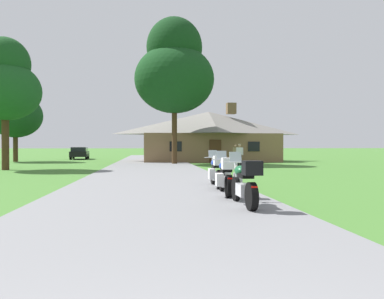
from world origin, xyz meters
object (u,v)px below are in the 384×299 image
Objects in this scene: bystander_white_shirt_beside_signpost at (240,153)px; motorcycle_green_nearest_to_camera at (245,183)px; bystander_tan_shirt_near_lodge at (235,153)px; tree_left_far at (15,109)px; motorcycle_blue_second_in_row at (226,177)px; parked_black_suv_far_left at (80,153)px; tree_left_near at (5,83)px; tree_by_lodge_front at (174,70)px; motorcycle_blue_farthest_in_row at (217,172)px.

motorcycle_green_nearest_to_camera is at bearing 97.23° from bystander_white_shirt_beside_signpost.
motorcycle_green_nearest_to_camera is 1.25× the size of bystander_tan_shirt_near_lodge.
bystander_white_shirt_beside_signpost is 0.20× the size of tree_left_far.
parked_black_suv_far_left reaches higher than motorcycle_blue_second_in_row.
motorcycle_blue_second_in_row is at bearing 90.37° from motorcycle_green_nearest_to_camera.
tree_left_near is (-16.48, -6.56, 4.58)m from bystander_tan_shirt_near_lodge.
bystander_tan_shirt_near_lodge is at bearing -43.82° from parked_black_suv_far_left.
tree_by_lodge_front reaches higher than tree_left_far.
motorcycle_green_nearest_to_camera is 4.06m from motorcycle_blue_farthest_in_row.
motorcycle_blue_farthest_in_row is 15.18m from bystander_white_shirt_beside_signpost.
tree_by_lodge_front reaches higher than parked_black_suv_far_left.
motorcycle_blue_farthest_in_row is at bearing 133.65° from bystander_tan_shirt_near_lodge.
tree_left_near reaches higher than motorcycle_blue_farthest_in_row.
tree_left_far is 9.03m from parked_black_suv_far_left.
bystander_white_shirt_beside_signpost is (4.63, 16.56, 0.34)m from motorcycle_blue_second_in_row.
tree_left_far reaches higher than motorcycle_green_nearest_to_camera.
motorcycle_blue_second_in_row is at bearing -59.74° from tree_left_far.
tree_by_lodge_front is at bearing 94.07° from motorcycle_blue_second_in_row.
motorcycle_green_nearest_to_camera and motorcycle_blue_farthest_in_row have the same top height.
motorcycle_blue_second_in_row is 0.44× the size of parked_black_suv_far_left.
motorcycle_green_nearest_to_camera is 0.44× the size of parked_black_suv_far_left.
tree_left_near is at bearing -98.60° from parked_black_suv_far_left.
bystander_tan_shirt_near_lodge is 0.99× the size of bystander_white_shirt_beside_signpost.
parked_black_suv_far_left is at bearing 86.91° from tree_left_near.
bystander_white_shirt_beside_signpost is 22.31m from tree_left_far.
bystander_tan_shirt_near_lodge is 0.14× the size of tree_by_lodge_front.
tree_left_near is 1.77× the size of parked_black_suv_far_left.
motorcycle_blue_second_in_row is 0.25× the size of tree_left_near.
motorcycle_green_nearest_to_camera is 19.84m from tree_left_near.
motorcycle_blue_second_in_row is at bearing -77.78° from parked_black_suv_far_left.
bystander_white_shirt_beside_signpost is at bearing 75.79° from motorcycle_green_nearest_to_camera.
tree_left_far reaches higher than motorcycle_blue_farthest_in_row.
tree_left_far reaches higher than bystander_white_shirt_beside_signpost.
motorcycle_green_nearest_to_camera and motorcycle_blue_second_in_row have the same top height.
bystander_tan_shirt_near_lodge is at bearing -16.24° from tree_left_far.
motorcycle_blue_farthest_in_row is 0.44× the size of parked_black_suv_far_left.
motorcycle_blue_second_in_row is 17.20m from bystander_white_shirt_beside_signpost.
tree_by_lodge_front is at bearing -23.54° from tree_left_far.
tree_by_lodge_front is (-4.83, 2.92, 6.92)m from bystander_white_shirt_beside_signpost.
motorcycle_blue_farthest_in_row is 16.93m from tree_left_near.
motorcycle_blue_farthest_in_row is at bearing -76.45° from parked_black_suv_far_left.
tree_left_near reaches higher than bystander_white_shirt_beside_signpost.
motorcycle_blue_second_in_row is at bearing -92.08° from motorcycle_blue_farthest_in_row.
tree_by_lodge_front is (-0.22, 21.46, 7.25)m from motorcycle_green_nearest_to_camera.
motorcycle_green_nearest_to_camera is 1.99m from motorcycle_blue_second_in_row.
motorcycle_green_nearest_to_camera is 22.65m from tree_by_lodge_front.
motorcycle_green_nearest_to_camera is 1.00× the size of motorcycle_blue_second_in_row.
bystander_tan_shirt_near_lodge is at bearing 21.70° from tree_left_near.
motorcycle_blue_farthest_in_row is 0.17× the size of tree_by_lodge_front.
tree_by_lodge_front is 1.46× the size of tree_left_far.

